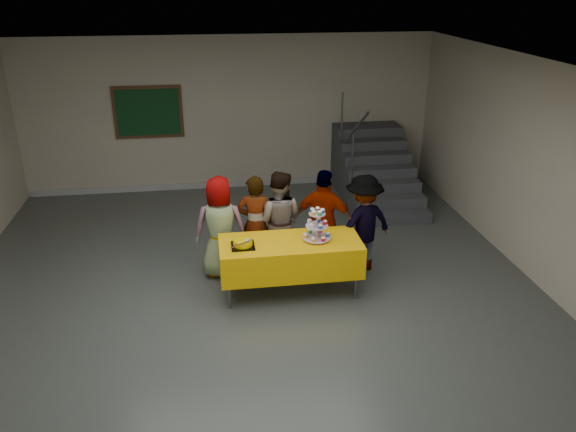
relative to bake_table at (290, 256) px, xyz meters
name	(u,v)px	position (x,y,z in m)	size (l,w,h in m)	color
room_shell	(251,160)	(-0.54, -0.67, 1.57)	(10.00, 10.04, 3.02)	#4C514C
bake_table	(290,256)	(0.00, 0.00, 0.00)	(1.88, 0.78, 0.77)	#595960
cupcake_stand	(317,227)	(0.36, 0.01, 0.40)	(0.38, 0.38, 0.44)	silver
bear_cake	(243,242)	(-0.63, -0.06, 0.27)	(0.32, 0.36, 0.12)	black
schoolchild_a	(220,227)	(-0.90, 0.65, 0.19)	(0.73, 0.47, 1.49)	slate
schoolchild_b	(255,224)	(-0.40, 0.71, 0.17)	(0.53, 0.35, 1.46)	slate
schoolchild_c	(279,220)	(-0.05, 0.77, 0.19)	(0.72, 0.56, 1.49)	slate
schoolchild_d	(324,222)	(0.57, 0.55, 0.22)	(0.91, 0.38, 1.55)	slate
schoolchild_e	(363,223)	(1.14, 0.51, 0.17)	(0.94, 0.54, 1.46)	slate
staircase	(373,171)	(2.16, 3.44, -0.07)	(1.30, 2.40, 2.04)	#424447
noticeboard	(148,112)	(-2.09, 4.27, 1.04)	(1.30, 0.05, 1.00)	#472B16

